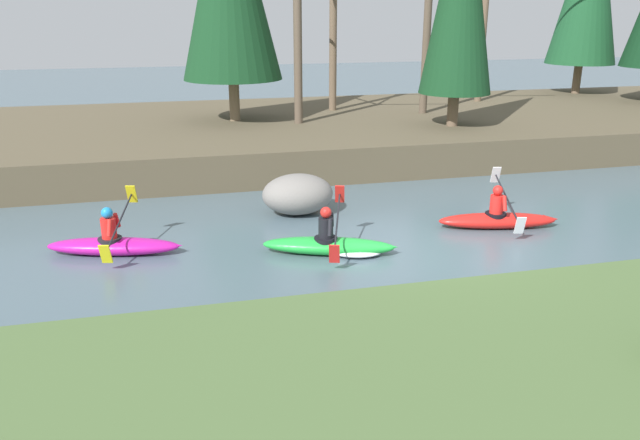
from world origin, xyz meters
TOP-DOWN VIEW (x-y plane):
  - ground_plane at (0.00, 0.00)m, footprint 90.00×90.00m
  - riverbank_near at (0.00, -5.73)m, footprint 44.00×6.74m
  - riverbank_far at (0.00, 10.70)m, footprint 44.00×10.72m
  - bare_tree_upstream at (-0.40, 9.82)m, footprint 3.64×3.60m
  - bare_tree_mid_upstream at (1.45, 12.28)m, footprint 3.89×3.84m
  - bare_tree_mid_downstream at (4.57, 10.83)m, footprint 4.01×3.97m
  - bare_tree_downstream at (8.03, 13.19)m, footprint 4.37×4.32m
  - kayaker_lead at (2.40, 1.05)m, footprint 2.79×2.06m
  - kayaker_middle at (-1.67, 0.38)m, footprint 2.75×2.02m
  - kayaker_trailing at (-6.03, 1.44)m, footprint 2.78×2.05m
  - boulder_midstream at (-1.84, 3.16)m, footprint 1.73×1.36m

SIDE VIEW (x-z plane):
  - ground_plane at x=0.00m, z-range 0.00..0.00m
  - kayaker_middle at x=-1.67m, z-range -0.40..0.80m
  - kayaker_lead at x=2.40m, z-range -0.38..0.82m
  - kayaker_trailing at x=-6.03m, z-range -0.38..0.82m
  - riverbank_near at x=0.00m, z-range 0.00..0.50m
  - boulder_midstream at x=-1.84m, z-range 0.00..0.98m
  - riverbank_far at x=0.00m, z-range 0.00..1.04m
  - bare_tree_upstream at x=-0.40m, z-range 0.85..7.46m
  - bare_tree_mid_upstream at x=1.45m, z-range 0.83..7.92m
  - bare_tree_mid_downstream at x=4.57m, z-range 0.83..8.15m
  - bare_tree_downstream at x=8.03m, z-range 0.80..8.81m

